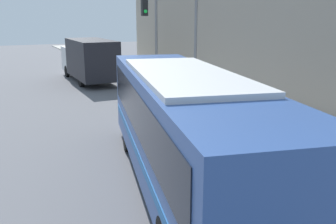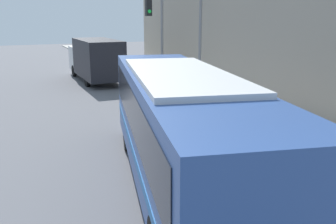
{
  "view_description": "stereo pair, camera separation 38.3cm",
  "coord_description": "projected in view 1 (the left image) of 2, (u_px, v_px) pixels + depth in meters",
  "views": [
    {
      "loc": [
        -5.2,
        -7.37,
        4.76
      ],
      "look_at": [
        0.39,
        4.15,
        1.45
      ],
      "focal_mm": 40.0,
      "sensor_mm": 36.0,
      "label": 1
    },
    {
      "loc": [
        -4.86,
        -7.54,
        4.76
      ],
      "look_at": [
        0.39,
        4.15,
        1.45
      ],
      "focal_mm": 40.0,
      "sensor_mm": 36.0,
      "label": 2
    }
  ],
  "objects": [
    {
      "name": "ground_plane",
      "position": [
        224.0,
        203.0,
        9.81
      ],
      "size": [
        120.0,
        120.0,
        0.0
      ],
      "primitive_type": "plane",
      "color": "slate"
    },
    {
      "name": "sidewalk",
      "position": [
        146.0,
        76.0,
        29.79
      ],
      "size": [
        3.19,
        70.0,
        0.13
      ],
      "color": "#B7B2A8",
      "rests_on": "ground_plane"
    },
    {
      "name": "building_facade",
      "position": [
        246.0,
        21.0,
        24.94
      ],
      "size": [
        6.0,
        24.89,
        8.87
      ],
      "color": "#9E9384",
      "rests_on": "ground_plane"
    },
    {
      "name": "city_bus",
      "position": [
        183.0,
        124.0,
        10.08
      ],
      "size": [
        5.05,
        11.52,
        3.36
      ],
      "rotation": [
        0.0,
        0.0,
        -0.23
      ],
      "color": "#2D4C8C",
      "rests_on": "ground_plane"
    },
    {
      "name": "delivery_truck",
      "position": [
        89.0,
        59.0,
        27.5
      ],
      "size": [
        2.47,
        8.24,
        3.11
      ],
      "color": "black",
      "rests_on": "ground_plane"
    },
    {
      "name": "fire_hydrant",
      "position": [
        250.0,
        114.0,
        16.6
      ],
      "size": [
        0.22,
        0.29,
        0.77
      ],
      "color": "red",
      "rests_on": "sidewalk"
    },
    {
      "name": "traffic_light_pole",
      "position": [
        178.0,
        30.0,
        19.88
      ],
      "size": [
        3.28,
        0.35,
        5.66
      ],
      "color": "slate",
      "rests_on": "sidewalk"
    },
    {
      "name": "street_lamp",
      "position": [
        151.0,
        25.0,
        24.96
      ],
      "size": [
        2.77,
        0.28,
        6.62
      ],
      "color": "slate",
      "rests_on": "sidewalk"
    }
  ]
}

